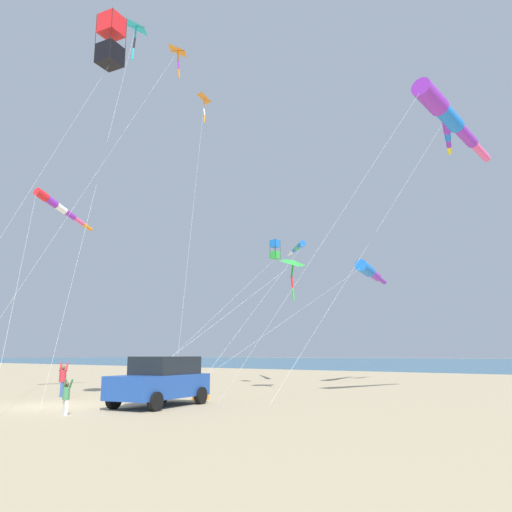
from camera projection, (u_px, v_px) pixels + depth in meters
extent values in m
plane|color=tan|center=(51.00, 406.00, 19.42)|extent=(600.00, 600.00, 0.00)
cube|color=#1E479E|center=(160.00, 386.00, 19.43)|extent=(4.62, 2.85, 0.84)
cube|color=black|center=(166.00, 365.00, 19.87)|extent=(2.90, 2.21, 0.68)
cylinder|color=black|center=(155.00, 402.00, 17.66)|extent=(0.69, 0.38, 0.66)
cylinder|color=black|center=(114.00, 399.00, 18.46)|extent=(0.69, 0.38, 0.66)
cylinder|color=black|center=(201.00, 396.00, 20.24)|extent=(0.69, 0.38, 0.66)
cylinder|color=black|center=(162.00, 394.00, 21.04)|extent=(0.69, 0.38, 0.66)
cube|color=orange|center=(201.00, 396.00, 22.12)|extent=(0.60, 0.40, 0.36)
cube|color=white|center=(201.00, 391.00, 22.16)|extent=(0.62, 0.42, 0.06)
cube|color=silver|center=(65.00, 408.00, 16.40)|extent=(0.12, 0.20, 0.49)
cylinder|color=#3D7F51|center=(66.00, 393.00, 16.49)|extent=(0.25, 0.25, 0.41)
sphere|color=brown|center=(67.00, 384.00, 16.54)|extent=(0.15, 0.15, 0.15)
cylinder|color=#3D7F51|center=(71.00, 383.00, 16.54)|extent=(0.09, 0.25, 0.31)
cylinder|color=#3D7F51|center=(65.00, 384.00, 16.40)|extent=(0.09, 0.25, 0.31)
cube|color=#335199|center=(62.00, 390.00, 23.62)|extent=(0.26, 0.29, 0.67)
cylinder|color=#B72833|center=(63.00, 376.00, 23.73)|extent=(0.43, 0.43, 0.56)
sphere|color=brown|center=(63.00, 368.00, 23.81)|extent=(0.21, 0.21, 0.21)
cylinder|color=#B72833|center=(61.00, 367.00, 23.92)|extent=(0.27, 0.32, 0.42)
cylinder|color=#B72833|center=(67.00, 367.00, 23.97)|extent=(0.27, 0.32, 0.42)
cylinder|color=blue|center=(301.00, 245.00, 36.18)|extent=(1.44, 1.41, 0.56)
cylinder|color=green|center=(298.00, 247.00, 37.74)|extent=(1.39, 1.36, 0.50)
cylinder|color=blue|center=(295.00, 250.00, 39.29)|extent=(1.35, 1.32, 0.44)
cylinder|color=white|center=(292.00, 252.00, 40.84)|extent=(1.31, 1.27, 0.38)
cylinder|color=white|center=(290.00, 254.00, 42.40)|extent=(1.26, 1.23, 0.33)
cylinder|color=white|center=(259.00, 304.00, 28.70)|extent=(13.02, 2.93, 9.40)
cube|color=red|center=(112.00, 26.00, 20.37)|extent=(0.97, 0.97, 0.81)
cube|color=black|center=(110.00, 56.00, 20.12)|extent=(0.97, 0.97, 0.81)
cylinder|color=black|center=(110.00, 49.00, 20.78)|extent=(0.02, 0.02, 2.12)
cylinder|color=black|center=(95.00, 38.00, 20.07)|extent=(0.02, 0.02, 2.12)
cylinder|color=black|center=(126.00, 43.00, 20.41)|extent=(0.02, 0.02, 2.12)
cylinder|color=black|center=(111.00, 32.00, 19.70)|extent=(0.02, 0.02, 2.12)
cylinder|color=white|center=(6.00, 228.00, 19.03)|extent=(4.24, 5.72, 13.07)
cylinder|color=blue|center=(365.00, 268.00, 35.00)|extent=(2.75, 1.47, 0.85)
cylinder|color=purple|center=(374.00, 274.00, 37.32)|extent=(2.69, 1.26, 0.63)
cylinder|color=purple|center=(381.00, 280.00, 39.64)|extent=(2.63, 1.04, 0.41)
cylinder|color=white|center=(286.00, 320.00, 28.17)|extent=(14.48, 1.59, 7.55)
cylinder|color=purple|center=(446.00, 121.00, 33.03)|extent=(1.01, 0.79, 0.75)
cylinder|color=purple|center=(447.00, 128.00, 33.65)|extent=(0.97, 0.71, 0.68)
cylinder|color=blue|center=(448.00, 136.00, 34.27)|extent=(0.93, 0.63, 0.60)
cylinder|color=purple|center=(449.00, 143.00, 34.89)|extent=(0.88, 0.55, 0.53)
cylinder|color=yellow|center=(449.00, 150.00, 35.51)|extent=(0.84, 0.47, 0.46)
cylinder|color=white|center=(380.00, 226.00, 26.17)|extent=(15.20, 2.36, 16.75)
pyramid|color=#1EB7C6|center=(137.00, 25.00, 26.95)|extent=(1.56, 1.17, 0.50)
cylinder|color=black|center=(136.00, 26.00, 26.95)|extent=(0.26, 1.16, 0.50)
cylinder|color=#1EB7C6|center=(135.00, 33.00, 26.87)|extent=(0.15, 0.15, 0.64)
cylinder|color=black|center=(134.00, 43.00, 26.72)|extent=(0.19, 0.14, 0.64)
cylinder|color=#1EB7C6|center=(133.00, 54.00, 26.58)|extent=(0.13, 0.16, 0.64)
cylinder|color=white|center=(98.00, 178.00, 22.19)|extent=(5.30, 3.10, 18.87)
pyramid|color=orange|center=(205.00, 97.00, 39.90)|extent=(1.72, 1.58, 0.62)
cylinder|color=black|center=(205.00, 98.00, 39.89)|extent=(0.67, 0.97, 0.67)
cylinder|color=orange|center=(204.00, 103.00, 39.83)|extent=(0.14, 0.19, 0.67)
cylinder|color=white|center=(204.00, 111.00, 39.72)|extent=(0.21, 0.21, 0.67)
cylinder|color=orange|center=(204.00, 119.00, 39.57)|extent=(0.20, 0.17, 0.67)
cylinder|color=white|center=(193.00, 208.00, 31.44)|extent=(9.75, 8.67, 21.52)
cube|color=blue|center=(275.00, 244.00, 33.21)|extent=(0.48, 0.48, 0.48)
cube|color=green|center=(275.00, 255.00, 33.07)|extent=(0.48, 0.48, 0.48)
cylinder|color=black|center=(275.00, 251.00, 33.47)|extent=(0.02, 0.02, 1.24)
cylinder|color=black|center=(270.00, 249.00, 33.12)|extent=(0.02, 0.02, 1.24)
cylinder|color=black|center=(280.00, 250.00, 33.16)|extent=(0.02, 0.02, 1.24)
cylinder|color=black|center=(276.00, 248.00, 32.81)|extent=(0.02, 0.02, 1.24)
cylinder|color=white|center=(215.00, 315.00, 27.57)|extent=(11.73, 0.97, 8.00)
pyramid|color=orange|center=(178.00, 49.00, 31.28)|extent=(1.34, 0.98, 0.35)
cylinder|color=black|center=(178.00, 51.00, 31.28)|extent=(0.17, 1.08, 0.31)
cylinder|color=orange|center=(178.00, 56.00, 31.24)|extent=(0.17, 0.11, 0.57)
cylinder|color=purple|center=(178.00, 65.00, 31.19)|extent=(0.15, 0.09, 0.57)
cylinder|color=orange|center=(179.00, 74.00, 31.12)|extent=(0.16, 0.10, 0.57)
cylinder|color=white|center=(85.00, 190.00, 25.73)|extent=(10.56, 1.03, 20.15)
cylinder|color=red|center=(41.00, 195.00, 27.74)|extent=(0.90, 0.65, 0.65)
cylinder|color=purple|center=(51.00, 202.00, 28.30)|extent=(0.88, 0.59, 0.60)
cylinder|color=white|center=(61.00, 208.00, 28.86)|extent=(0.85, 0.54, 0.55)
cylinder|color=purple|center=(70.00, 215.00, 29.42)|extent=(0.83, 0.49, 0.50)
cylinder|color=#EF4C93|center=(79.00, 221.00, 29.99)|extent=(0.80, 0.43, 0.45)
cylinder|color=orange|center=(87.00, 227.00, 30.55)|extent=(0.77, 0.38, 0.41)
cylinder|color=white|center=(20.00, 272.00, 20.82)|extent=(5.93, 10.75, 10.43)
pyramid|color=green|center=(293.00, 262.00, 28.64)|extent=(1.62, 1.17, 0.60)
cylinder|color=black|center=(293.00, 263.00, 28.66)|extent=(0.22, 1.20, 0.63)
cylinder|color=green|center=(292.00, 270.00, 28.58)|extent=(0.20, 0.22, 0.69)
cylinder|color=red|center=(292.00, 282.00, 28.48)|extent=(0.20, 0.14, 0.68)
cylinder|color=green|center=(293.00, 294.00, 28.35)|extent=(0.14, 0.20, 0.68)
cylinder|color=white|center=(219.00, 321.00, 23.42)|extent=(11.97, 0.30, 6.91)
cylinder|color=purple|center=(430.00, 97.00, 22.58)|extent=(2.04, 1.00, 1.15)
cylinder|color=blue|center=(449.00, 117.00, 23.85)|extent=(2.01, 0.83, 0.99)
cylinder|color=purple|center=(465.00, 135.00, 25.12)|extent=(1.98, 0.67, 0.83)
cylinder|color=#EF4C93|center=(480.00, 151.00, 26.39)|extent=(1.94, 0.51, 0.67)
cylinder|color=white|center=(324.00, 240.00, 20.90)|extent=(5.19, 6.86, 13.01)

